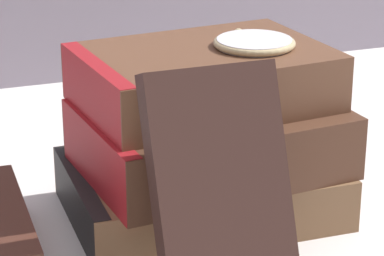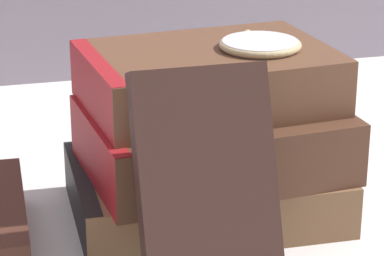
# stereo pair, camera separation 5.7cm
# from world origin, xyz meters

# --- Properties ---
(ground_plane) EXTENTS (3.00, 3.00, 0.00)m
(ground_plane) POSITION_xyz_m (0.00, 0.00, 0.00)
(ground_plane) COLOR silver
(book_flat_bottom) EXTENTS (0.20, 0.14, 0.04)m
(book_flat_bottom) POSITION_xyz_m (0.02, 0.03, 0.02)
(book_flat_bottom) COLOR brown
(book_flat_bottom) RESTS_ON ground_plane
(book_flat_middle) EXTENTS (0.19, 0.15, 0.05)m
(book_flat_middle) POSITION_xyz_m (0.03, 0.02, 0.06)
(book_flat_middle) COLOR #4C2D1E
(book_flat_middle) RESTS_ON book_flat_bottom
(book_flat_top) EXTENTS (0.19, 0.14, 0.04)m
(book_flat_top) POSITION_xyz_m (0.03, 0.03, 0.11)
(book_flat_top) COLOR brown
(book_flat_top) RESTS_ON book_flat_middle
(book_leaning_front) EXTENTS (0.09, 0.07, 0.15)m
(book_leaning_front) POSITION_xyz_m (-0.00, -0.09, 0.07)
(book_leaning_front) COLOR #331E19
(book_leaning_front) RESTS_ON ground_plane
(pocket_watch) EXTENTS (0.06, 0.06, 0.01)m
(pocket_watch) POSITION_xyz_m (0.07, 0.03, 0.13)
(pocket_watch) COLOR silver
(pocket_watch) RESTS_ON book_flat_top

